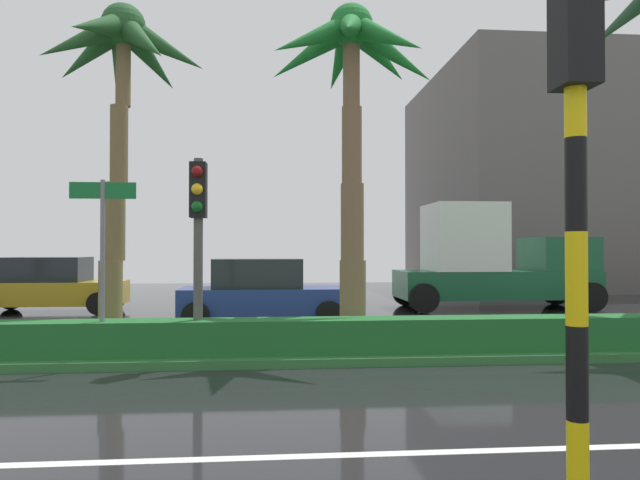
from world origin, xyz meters
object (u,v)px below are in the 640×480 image
object	(u,v)px
car_in_traffic_second	(51,286)
box_truck_lead	(492,262)
street_name_sign	(103,243)
traffic_signal_median_right	(198,219)
traffic_signal_foreground	(574,127)
car_in_traffic_third	(262,293)
palm_tree_centre_left	(121,72)
palm_tree_centre	(353,77)

from	to	relation	value
car_in_traffic_second	box_truck_lead	size ratio (longest dim) A/B	0.67
street_name_sign	box_truck_lead	xyz separation A→B (m)	(10.15, 8.52, -0.53)
traffic_signal_median_right	traffic_signal_foreground	world-z (taller)	traffic_signal_foreground
traffic_signal_median_right	car_in_traffic_second	bearing A→B (deg)	123.12
traffic_signal_foreground	car_in_traffic_third	bearing A→B (deg)	-77.22
palm_tree_centre_left	car_in_traffic_third	size ratio (longest dim) A/B	1.61
palm_tree_centre	traffic_signal_foreground	xyz separation A→B (m)	(0.59, -7.63, -2.65)
palm_tree_centre	traffic_signal_median_right	world-z (taller)	palm_tree_centre
street_name_sign	car_in_traffic_third	size ratio (longest dim) A/B	0.70
box_truck_lead	street_name_sign	bearing A→B (deg)	-140.00
traffic_signal_median_right	car_in_traffic_second	distance (m)	10.38
car_in_traffic_second	box_truck_lead	xyz separation A→B (m)	(14.17, -0.14, 0.72)
traffic_signal_foreground	car_in_traffic_third	distance (m)	11.56
street_name_sign	traffic_signal_median_right	bearing A→B (deg)	3.02
traffic_signal_median_right	street_name_sign	xyz separation A→B (m)	(-1.58, -0.08, -0.41)
palm_tree_centre	car_in_traffic_third	world-z (taller)	palm_tree_centre
traffic_signal_median_right	traffic_signal_foreground	size ratio (longest dim) A/B	0.81
palm_tree_centre	box_truck_lead	distance (m)	9.66
street_name_sign	car_in_traffic_second	distance (m)	9.63
palm_tree_centre_left	street_name_sign	world-z (taller)	palm_tree_centre_left
car_in_traffic_third	street_name_sign	bearing A→B (deg)	-116.43
car_in_traffic_second	box_truck_lead	distance (m)	14.19
palm_tree_centre	car_in_traffic_third	size ratio (longest dim) A/B	1.61
palm_tree_centre	box_truck_lead	xyz separation A→B (m)	(5.63, 6.75, -4.00)
palm_tree_centre_left	car_in_traffic_third	bearing A→B (deg)	47.35
street_name_sign	traffic_signal_foreground	world-z (taller)	traffic_signal_foreground
box_truck_lead	car_in_traffic_third	bearing A→B (deg)	-156.49
palm_tree_centre_left	traffic_signal_foreground	world-z (taller)	palm_tree_centre_left
street_name_sign	car_in_traffic_third	world-z (taller)	street_name_sign
car_in_traffic_second	traffic_signal_foreground	bearing A→B (deg)	-57.83
palm_tree_centre	car_in_traffic_second	distance (m)	11.95
palm_tree_centre	palm_tree_centre_left	bearing A→B (deg)	175.69
palm_tree_centre_left	palm_tree_centre	xyz separation A→B (m)	(4.78, -0.36, -0.10)
car_in_traffic_second	box_truck_lead	bearing A→B (deg)	-0.57
palm_tree_centre	street_name_sign	xyz separation A→B (m)	(-4.52, -1.77, -3.47)
traffic_signal_foreground	traffic_signal_median_right	bearing A→B (deg)	-59.24
car_in_traffic_third	palm_tree_centre_left	bearing A→B (deg)	-132.65
traffic_signal_median_right	box_truck_lead	size ratio (longest dim) A/B	0.53
box_truck_lead	traffic_signal_median_right	bearing A→B (deg)	-135.45
street_name_sign	palm_tree_centre_left	bearing A→B (deg)	96.90
palm_tree_centre_left	box_truck_lead	distance (m)	12.89
traffic_signal_median_right	box_truck_lead	distance (m)	12.06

